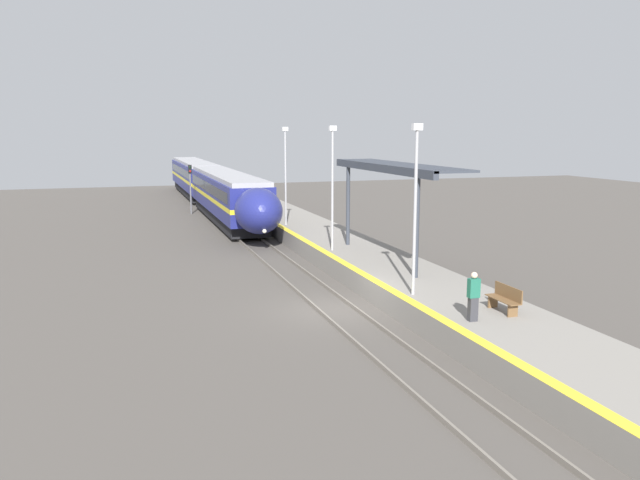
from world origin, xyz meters
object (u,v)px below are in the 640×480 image
train (210,185)px  platform_bench (505,298)px  person_waiting (473,296)px  lamppost_near (415,200)px  lamppost_far (285,170)px  railway_signal (190,184)px  lamppost_mid (332,181)px

train → platform_bench: train is taller
person_waiting → platform_bench: bearing=19.7°
lamppost_near → lamppost_far: same height
person_waiting → railway_signal: size_ratio=0.39×
lamppost_far → lamppost_near: bearing=-90.0°
lamppost_mid → lamppost_far: (0.00, 9.15, 0.00)m
person_waiting → lamppost_near: bearing=95.4°
platform_bench → person_waiting: size_ratio=0.95×
person_waiting → train: bearing=93.9°
train → railway_signal: size_ratio=10.77×
train → railway_signal: bearing=-123.6°
lamppost_mid → lamppost_far: size_ratio=1.00×
platform_bench → railway_signal: 36.29m
platform_bench → lamppost_near: bearing=122.3°
lamppost_mid → lamppost_far: same height
railway_signal → lamppost_far: lamppost_far is taller
train → lamppost_near: size_ratio=7.10×
lamppost_mid → lamppost_far: 9.15m
lamppost_far → railway_signal: bearing=107.1°
platform_bench → lamppost_near: 4.67m
platform_bench → train: bearing=96.3°
person_waiting → railway_signal: railway_signal is taller
platform_bench → lamppost_mid: 12.66m
train → person_waiting: (2.70, -39.38, -0.44)m
train → lamppost_far: lamppost_far is taller
train → person_waiting: bearing=-86.1°
railway_signal → lamppost_near: (4.43, -32.72, 1.89)m
railway_signal → lamppost_mid: bearing=-79.4°
train → platform_bench: 39.06m
person_waiting → lamppost_far: bearing=90.9°
train → lamppost_far: size_ratio=7.10×
railway_signal → lamppost_far: bearing=-72.9°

